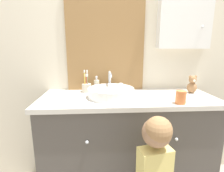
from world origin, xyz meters
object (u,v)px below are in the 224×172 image
Objects in this scene: sink_basin at (111,92)px; drinking_cup at (181,97)px; child_figure at (154,172)px; teddy_bear at (192,85)px; soap_dispenser at (97,85)px; toothbrush_holder at (87,87)px.

drinking_cup is at bearing -23.00° from sink_basin.
child_figure is 5.89× the size of teddy_bear.
teddy_bear is (0.48, 0.56, 0.40)m from child_figure.
soap_dispenser is 0.72m from drinking_cup.
sink_basin is at bearing -39.09° from toothbrush_holder.
sink_basin is 0.27m from toothbrush_holder.
sink_basin is at bearing -58.00° from soap_dispenser.
toothbrush_holder reaches higher than child_figure.
child_figure is at bearing -62.95° from soap_dispenser.
sink_basin reaches higher than teddy_bear.
drinking_cup is (-0.23, -0.28, -0.03)m from teddy_bear.
soap_dispenser reaches higher than child_figure.
teddy_bear is (0.92, -0.09, 0.03)m from toothbrush_holder.
drinking_cup is (0.69, -0.37, 0.00)m from toothbrush_holder.
sink_basin is 0.65m from child_figure.
toothbrush_holder is 1.42× the size of soap_dispenser.
drinking_cup is at bearing -33.41° from soap_dispenser.
sink_basin is at bearing 157.00° from drinking_cup.
child_figure is (0.35, -0.68, -0.38)m from soap_dispenser.
soap_dispenser is 0.85m from child_figure.
toothbrush_holder is 0.79m from drinking_cup.
toothbrush_holder reaches higher than teddy_bear.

